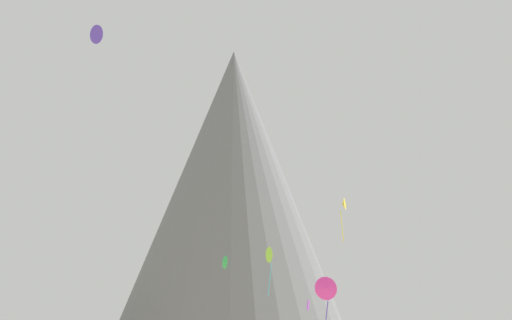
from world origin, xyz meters
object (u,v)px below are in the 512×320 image
(kite_violet_low, at_px, (308,305))
(rock_massif, at_px, (232,220))
(kite_yellow_mid, at_px, (343,205))
(kite_magenta_low, at_px, (325,289))
(kite_green_mid, at_px, (224,262))
(kite_indigo_high, at_px, (97,34))
(kite_lime_mid, at_px, (270,255))

(kite_violet_low, bearing_deg, rock_massif, -114.48)
(kite_yellow_mid, distance_m, kite_magenta_low, 26.33)
(kite_green_mid, distance_m, kite_violet_low, 35.22)
(kite_yellow_mid, bearing_deg, kite_green_mid, -120.96)
(kite_yellow_mid, distance_m, kite_violet_low, 21.73)
(kite_indigo_high, bearing_deg, kite_lime_mid, -103.03)
(kite_magenta_low, bearing_deg, kite_violet_low, 123.32)
(rock_massif, relative_size, kite_indigo_high, 31.38)
(kite_indigo_high, height_order, kite_yellow_mid, kite_indigo_high)
(kite_yellow_mid, bearing_deg, kite_magenta_low, 4.55)
(rock_massif, relative_size, kite_lime_mid, 10.81)
(kite_indigo_high, relative_size, kite_green_mid, 1.18)
(kite_lime_mid, distance_m, kite_violet_low, 27.52)
(kite_yellow_mid, xyz_separation_m, kite_lime_mid, (-7.50, 10.68, -4.96))
(kite_yellow_mid, bearing_deg, kite_indigo_high, -57.67)
(kite_violet_low, distance_m, kite_magenta_low, 6.61)
(rock_massif, distance_m, kite_lime_mid, 56.65)
(kite_indigo_high, distance_m, kite_yellow_mid, 35.59)
(kite_green_mid, xyz_separation_m, kite_violet_low, (5.11, -33.97, -7.74))
(rock_massif, relative_size, kite_green_mid, 37.06)
(rock_massif, distance_m, kite_violet_low, 84.15)
(kite_yellow_mid, height_order, kite_magenta_low, kite_yellow_mid)
(kite_indigo_high, bearing_deg, kite_violet_low, -163.80)
(kite_green_mid, bearing_deg, kite_magenta_low, -11.44)
(kite_magenta_low, bearing_deg, kite_green_mid, 129.49)
(rock_massif, height_order, kite_magenta_low, rock_massif)
(kite_lime_mid, bearing_deg, kite_indigo_high, 105.94)
(kite_green_mid, xyz_separation_m, kite_lime_mid, (5.46, -7.60, 0.12))
(rock_massif, height_order, kite_violet_low, rock_massif)
(rock_massif, bearing_deg, kite_green_mid, -96.41)
(rock_massif, xyz_separation_m, kite_indigo_high, (-22.35, -70.04, 9.20))
(kite_green_mid, height_order, kite_violet_low, kite_green_mid)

